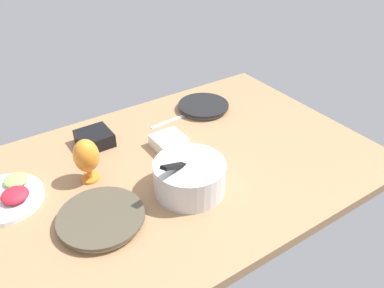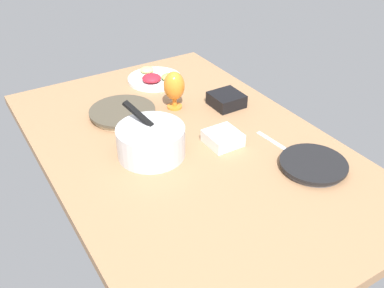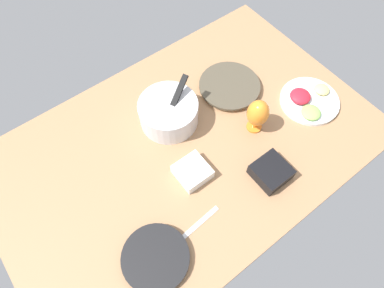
# 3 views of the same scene
# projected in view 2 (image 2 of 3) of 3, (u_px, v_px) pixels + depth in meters

# --- Properties ---
(ground_plane) EXTENTS (1.60, 1.04, 0.04)m
(ground_plane) POSITION_uv_depth(u_px,v_px,m) (188.00, 149.00, 1.70)
(ground_plane) COLOR #99704C
(dinner_plate_left) EXTENTS (0.24, 0.24, 0.03)m
(dinner_plate_left) POSITION_uv_depth(u_px,v_px,m) (313.00, 165.00, 1.56)
(dinner_plate_left) COLOR #4C4C51
(dinner_plate_left) RESTS_ON ground_plane
(dinner_plate_right) EXTENTS (0.28, 0.28, 0.03)m
(dinner_plate_right) POSITION_uv_depth(u_px,v_px,m) (122.00, 113.00, 1.87)
(dinner_plate_right) COLOR beige
(dinner_plate_right) RESTS_ON ground_plane
(mixing_bowl) EXTENTS (0.26, 0.25, 0.18)m
(mixing_bowl) POSITION_uv_depth(u_px,v_px,m) (151.00, 140.00, 1.60)
(mixing_bowl) COLOR silver
(mixing_bowl) RESTS_ON ground_plane
(fruit_platter) EXTENTS (0.27, 0.27, 0.05)m
(fruit_platter) POSITION_uv_depth(u_px,v_px,m) (155.00, 78.00, 2.16)
(fruit_platter) COLOR silver
(fruit_platter) RESTS_ON ground_plane
(hurricane_glass_orange) EXTENTS (0.09, 0.09, 0.17)m
(hurricane_glass_orange) POSITION_uv_depth(u_px,v_px,m) (174.00, 87.00, 1.88)
(hurricane_glass_orange) COLOR orange
(hurricane_glass_orange) RESTS_ON ground_plane
(square_bowl_black) EXTENTS (0.13, 0.13, 0.06)m
(square_bowl_black) POSITION_uv_depth(u_px,v_px,m) (226.00, 99.00, 1.94)
(square_bowl_black) COLOR black
(square_bowl_black) RESTS_ON ground_plane
(square_bowl_white) EXTENTS (0.13, 0.13, 0.05)m
(square_bowl_white) POSITION_uv_depth(u_px,v_px,m) (223.00, 137.00, 1.68)
(square_bowl_white) COLOR white
(square_bowl_white) RESTS_ON ground_plane
(fork_by_left_plate) EXTENTS (0.18, 0.03, 0.01)m
(fork_by_left_plate) POSITION_uv_depth(u_px,v_px,m) (274.00, 142.00, 1.70)
(fork_by_left_plate) COLOR silver
(fork_by_left_plate) RESTS_ON ground_plane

